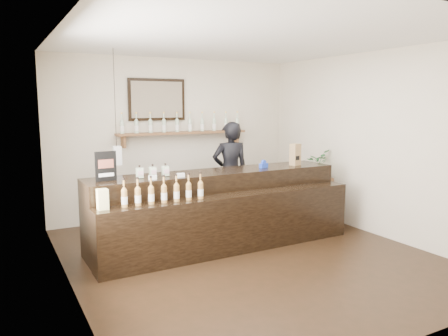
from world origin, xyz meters
name	(u,v)px	position (x,y,z in m)	size (l,w,h in m)	color
ground	(247,255)	(0.00, 0.00, 0.00)	(5.00, 5.00, 0.00)	black
room_shell	(248,128)	(0.00, 0.00, 1.70)	(5.00, 5.00, 5.00)	beige
back_wall_decor	(170,118)	(-0.16, 2.37, 1.76)	(2.66, 0.96, 1.69)	brown
counter	(221,211)	(-0.10, 0.56, 0.49)	(3.77, 1.07, 1.22)	black
promo_sign	(106,166)	(-1.69, 0.63, 1.24)	(0.27, 0.04, 0.38)	black
paper_bag	(295,155)	(1.27, 0.66, 1.22)	(0.18, 0.15, 0.34)	olive
tape_dispenser	(264,165)	(0.68, 0.66, 1.10)	(0.16, 0.09, 0.12)	blue
side_cabinet	(317,198)	(2.00, 0.98, 0.39)	(0.54, 0.63, 0.77)	brown
potted_plant	(318,163)	(2.00, 0.98, 1.00)	(0.41, 0.35, 0.45)	#296831
shopkeeper	(230,166)	(0.60, 1.55, 0.97)	(0.71, 0.46, 1.94)	black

